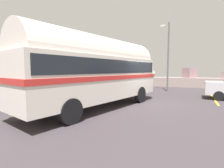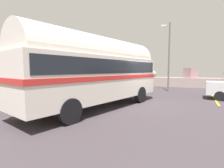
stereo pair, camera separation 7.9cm
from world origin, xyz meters
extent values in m
cube|color=#3C3439|center=(0.00, 0.00, 0.01)|extent=(32.00, 26.00, 0.02)
cube|color=gray|center=(0.00, 11.80, 0.55)|extent=(31.36, 1.80, 1.10)
cube|color=gray|center=(-12.41, 11.28, 1.70)|extent=(1.69, 1.69, 1.21)
sphere|color=gray|center=(-8.52, 11.89, 1.69)|extent=(1.18, 1.18, 1.18)
sphere|color=tan|center=(-5.92, 11.53, 1.79)|extent=(1.37, 1.37, 1.37)
sphere|color=gray|center=(-1.90, 11.93, 1.49)|extent=(0.79, 0.79, 0.79)
cube|color=gray|center=(2.36, 12.04, 1.66)|extent=(1.63, 1.63, 1.12)
cube|color=yellow|center=(4.10, 3.50, 0.02)|extent=(0.12, 4.40, 0.01)
cylinder|color=black|center=(-2.25, 0.75, 0.50)|extent=(0.48, 1.00, 0.96)
cylinder|color=black|center=(-0.09, 0.28, 0.50)|extent=(0.48, 1.00, 0.96)
cylinder|color=black|center=(-3.35, -4.34, 0.50)|extent=(0.48, 1.00, 0.96)
cylinder|color=black|center=(-1.19, -4.81, 0.50)|extent=(0.48, 1.00, 0.96)
cube|color=silver|center=(-1.72, -2.03, 1.57)|extent=(4.12, 8.72, 2.10)
cylinder|color=silver|center=(-1.72, -2.03, 2.62)|extent=(3.85, 8.35, 2.20)
cube|color=red|center=(-1.72, -2.03, 1.63)|extent=(4.18, 8.81, 0.20)
cube|color=black|center=(-1.72, -2.03, 2.15)|extent=(4.08, 8.40, 0.64)
cube|color=silver|center=(-0.82, 2.14, 0.70)|extent=(2.26, 0.64, 0.28)
cylinder|color=black|center=(-7.31, 1.49, 0.50)|extent=(0.52, 1.00, 0.96)
cylinder|color=black|center=(-5.17, 0.92, 0.50)|extent=(0.52, 1.00, 0.96)
cylinder|color=black|center=(-6.50, -4.11, 0.50)|extent=(0.52, 1.00, 0.96)
cube|color=beige|center=(-6.90, -1.31, 1.57)|extent=(4.46, 8.73, 2.10)
cylinder|color=beige|center=(-6.90, -1.31, 2.62)|extent=(4.18, 8.36, 2.20)
cube|color=#295A9C|center=(-6.90, -1.31, 1.63)|extent=(4.53, 8.83, 0.20)
cube|color=black|center=(-6.90, -1.31, 2.15)|extent=(4.41, 8.42, 0.64)
cube|color=silver|center=(-5.82, 2.82, 0.70)|extent=(2.25, 0.74, 0.28)
cylinder|color=black|center=(4.30, 3.07, 0.33)|extent=(0.63, 0.22, 0.62)
cylinder|color=black|center=(4.36, 4.60, 0.33)|extent=(0.63, 0.22, 0.62)
cylinder|color=#5B5B60|center=(0.64, 6.65, 3.14)|extent=(0.14, 0.14, 6.29)
cube|color=beige|center=(0.01, 7.35, 6.19)|extent=(0.44, 0.24, 0.18)
camera|label=1|loc=(2.76, -9.49, 1.99)|focal=26.78mm
camera|label=2|loc=(2.83, -9.46, 1.99)|focal=26.78mm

